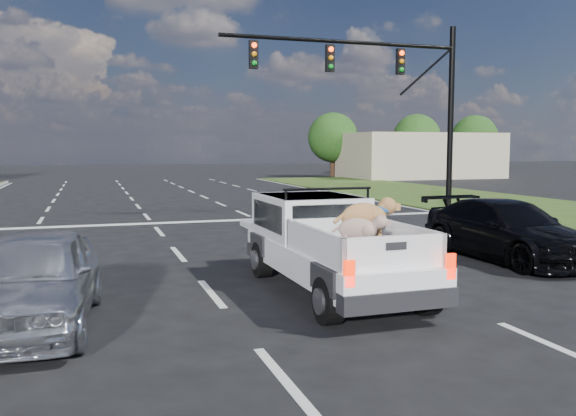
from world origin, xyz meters
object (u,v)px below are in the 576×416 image
object	(u,v)px
traffic_signal	(395,86)
pickup_truck	(328,243)
silver_sedan	(34,279)
black_coupe	(507,230)

from	to	relation	value
traffic_signal	pickup_truck	bearing A→B (deg)	-122.71
traffic_signal	silver_sedan	bearing A→B (deg)	-134.95
traffic_signal	pickup_truck	world-z (taller)	traffic_signal
traffic_signal	black_coupe	distance (m)	10.50
traffic_signal	silver_sedan	xyz separation A→B (m)	(-11.60, -11.63, -4.05)
black_coupe	traffic_signal	bearing A→B (deg)	74.44
traffic_signal	black_coupe	world-z (taller)	traffic_signal
pickup_truck	silver_sedan	xyz separation A→B (m)	(-4.61, -0.74, -0.16)
silver_sedan	pickup_truck	bearing A→B (deg)	14.42
silver_sedan	black_coupe	size ratio (longest dim) A/B	0.88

